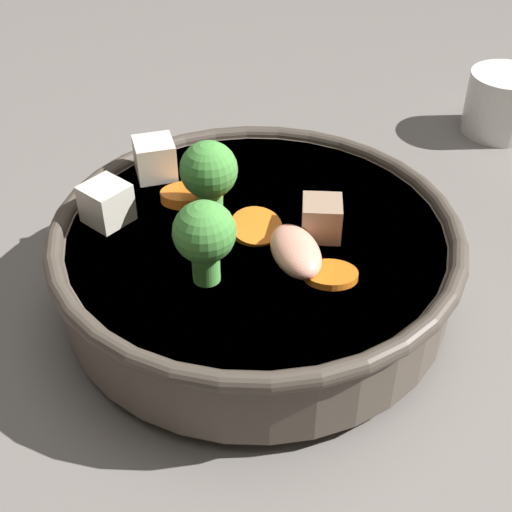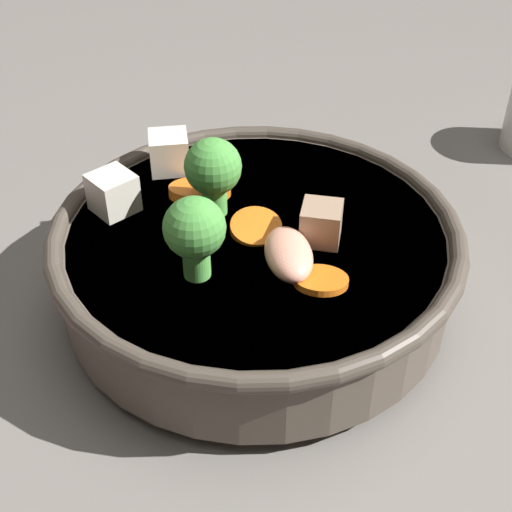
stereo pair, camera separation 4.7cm
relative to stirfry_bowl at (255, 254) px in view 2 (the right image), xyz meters
The scene contains 2 objects.
ground_plane 0.04m from the stirfry_bowl, 69.98° to the left, with size 3.00×3.00×0.00m, color slate.
stirfry_bowl is the anchor object (origin of this frame).
Camera 2 is at (0.35, -0.12, 0.33)m, focal length 50.00 mm.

